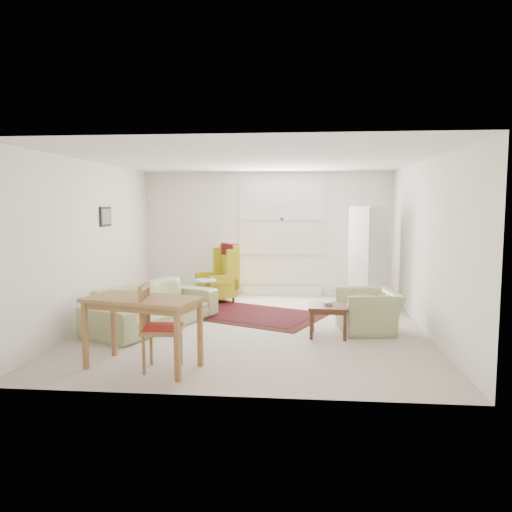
# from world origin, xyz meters

# --- Properties ---
(room) EXTENTS (5.04, 5.54, 2.51)m
(room) POSITION_xyz_m (0.02, 0.21, 1.26)
(room) COLOR #BFB2A3
(room) RESTS_ON ground
(rug) EXTENTS (2.80, 2.37, 0.02)m
(rug) POSITION_xyz_m (-0.17, 0.82, 0.01)
(rug) COLOR black
(rug) RESTS_ON ground
(sofa) EXTENTS (1.68, 2.39, 0.90)m
(sofa) POSITION_xyz_m (-1.51, -0.11, 0.45)
(sofa) COLOR #9DA66F
(sofa) RESTS_ON ground
(armchair) EXTENTS (0.93, 1.03, 0.72)m
(armchair) POSITION_xyz_m (1.69, -0.08, 0.36)
(armchair) COLOR #9DA66F
(armchair) RESTS_ON ground
(wingback_chair) EXTENTS (0.92, 0.91, 1.10)m
(wingback_chair) POSITION_xyz_m (-0.91, 1.96, 0.55)
(wingback_chair) COLOR gold
(wingback_chair) RESTS_ON ground
(coffee_table) EXTENTS (0.57, 0.57, 0.44)m
(coffee_table) POSITION_xyz_m (1.09, -0.41, 0.22)
(coffee_table) COLOR #492316
(coffee_table) RESTS_ON ground
(stool) EXTENTS (0.44, 0.44, 0.50)m
(stool) POSITION_xyz_m (-1.02, 1.42, 0.25)
(stool) COLOR white
(stool) RESTS_ON ground
(cabinet) EXTENTS (0.64, 0.82, 1.81)m
(cabinet) POSITION_xyz_m (1.90, 1.77, 0.91)
(cabinet) COLOR silver
(cabinet) RESTS_ON ground
(desk) EXTENTS (1.40, 0.94, 0.81)m
(desk) POSITION_xyz_m (-1.07, -1.98, 0.40)
(desk) COLOR olive
(desk) RESTS_ON ground
(desk_chair) EXTENTS (0.46, 0.46, 0.98)m
(desk_chair) POSITION_xyz_m (-0.83, -2.04, 0.49)
(desk_chair) COLOR olive
(desk_chair) RESTS_ON ground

